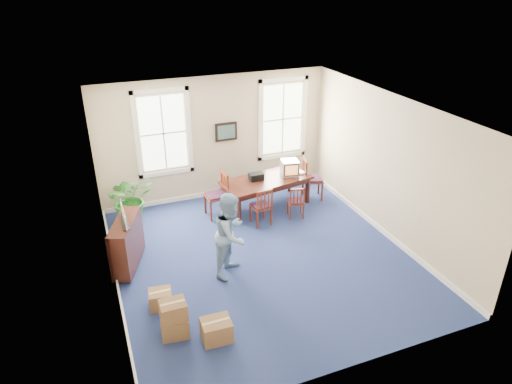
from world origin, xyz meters
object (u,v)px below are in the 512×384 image
object	(u,v)px
man	(231,234)
potted_plant	(130,199)
chair_near_left	(261,206)
credenza	(127,245)
conference_table	(266,193)
crt_tv	(290,167)
cardboard_boxes	(183,312)

from	to	relation	value
man	potted_plant	distance (m)	3.26
chair_near_left	credenza	world-z (taller)	credenza
chair_near_left	credenza	distance (m)	3.23
chair_near_left	credenza	size ratio (longest dim) A/B	0.75
potted_plant	man	bearing A→B (deg)	-60.86
chair_near_left	credenza	xyz separation A→B (m)	(-3.17, -0.63, 0.02)
conference_table	man	distance (m)	2.95
crt_tv	credenza	xyz separation A→B (m)	(-4.29, -1.45, -0.46)
crt_tv	man	xyz separation A→B (m)	(-2.38, -2.39, -0.09)
man	cardboard_boxes	xyz separation A→B (m)	(-1.28, -1.25, -0.52)
conference_table	cardboard_boxes	xyz separation A→B (m)	(-3.00, -3.59, -0.03)
crt_tv	cardboard_boxes	bearing A→B (deg)	-122.67
man	credenza	distance (m)	2.16
credenza	cardboard_boxes	distance (m)	2.29
chair_near_left	credenza	bearing A→B (deg)	6.19
chair_near_left	cardboard_boxes	world-z (taller)	chair_near_left
crt_tv	man	world-z (taller)	man
crt_tv	chair_near_left	xyz separation A→B (m)	(-1.12, -0.82, -0.48)
crt_tv	man	size ratio (longest dim) A/B	0.26
man	cardboard_boxes	size ratio (longest dim) A/B	1.42
crt_tv	potted_plant	size ratio (longest dim) A/B	0.38
conference_table	potted_plant	distance (m)	3.35
conference_table	man	size ratio (longest dim) A/B	1.29
chair_near_left	man	distance (m)	2.05
credenza	crt_tv	bearing A→B (deg)	40.20
cardboard_boxes	credenza	bearing A→B (deg)	105.79
man	cardboard_boxes	bearing A→B (deg)	177.36
conference_table	chair_near_left	bearing A→B (deg)	-131.16
man	credenza	world-z (taller)	man
cardboard_boxes	chair_near_left	bearing A→B (deg)	48.02
credenza	cardboard_boxes	world-z (taller)	credenza
conference_table	chair_near_left	distance (m)	0.90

